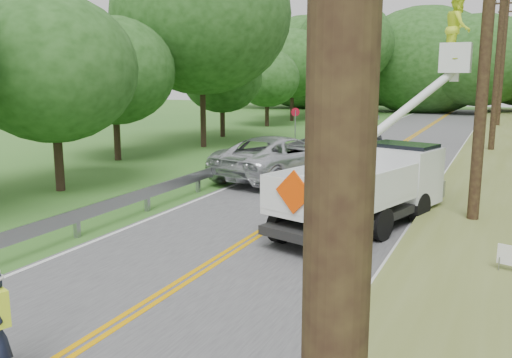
% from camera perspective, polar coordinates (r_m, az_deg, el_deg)
% --- Properties ---
extents(ground, '(140.00, 140.00, 0.00)m').
position_cam_1_polar(ground, '(9.33, -16.24, -15.58)').
color(ground, '#306024').
rests_on(ground, ground).
extents(road, '(7.20, 96.00, 0.03)m').
position_cam_1_polar(road, '(21.37, 9.01, -0.24)').
color(road, '#444446').
rests_on(road, ground).
extents(guardrail, '(0.18, 48.00, 0.77)m').
position_cam_1_polar(guardrail, '(23.48, 0.19, 2.24)').
color(guardrail, gray).
rests_on(guardrail, ground).
extents(utility_poles, '(1.60, 43.30, 10.00)m').
position_cam_1_polar(utility_poles, '(23.26, 23.80, 12.91)').
color(utility_poles, black).
rests_on(utility_poles, ground).
extents(treeline_left, '(10.54, 54.83, 11.67)m').
position_cam_1_polar(treeline_left, '(38.91, 0.66, 13.80)').
color(treeline_left, '#332319').
rests_on(treeline_left, ground).
extents(treeline_horizon, '(56.19, 14.82, 11.72)m').
position_cam_1_polar(treeline_horizon, '(62.76, 19.86, 11.56)').
color(treeline_horizon, '#1B4013').
rests_on(treeline_horizon, ground).
extents(bucket_truck, '(4.19, 6.35, 6.06)m').
position_cam_1_polar(bucket_truck, '(15.24, 13.27, 0.57)').
color(bucket_truck, black).
rests_on(bucket_truck, road).
extents(suv_silver, '(4.19, 6.66, 1.72)m').
position_cam_1_polar(suv_silver, '(21.43, 2.57, 2.27)').
color(suv_silver, silver).
rests_on(suv_silver, road).
extents(suv_darkgrey, '(4.00, 5.53, 1.49)m').
position_cam_1_polar(suv_darkgrey, '(31.53, 10.58, 4.66)').
color(suv_darkgrey, '#3E4146').
rests_on(suv_darkgrey, road).
extents(stop_sign_permanent, '(0.42, 0.30, 2.31)m').
position_cam_1_polar(stop_sign_permanent, '(30.04, 4.13, 5.96)').
color(stop_sign_permanent, gray).
rests_on(stop_sign_permanent, ground).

